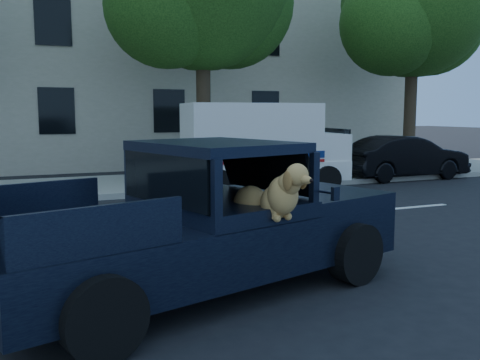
% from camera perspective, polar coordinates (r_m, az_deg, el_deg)
% --- Properties ---
extents(ground, '(120.00, 120.00, 0.00)m').
position_cam_1_polar(ground, '(6.47, -17.99, -12.62)').
color(ground, black).
rests_on(ground, ground).
extents(far_sidewalk, '(60.00, 4.00, 0.15)m').
position_cam_1_polar(far_sidewalk, '(15.43, -21.14, -1.00)').
color(far_sidewalk, gray).
rests_on(far_sidewalk, ground).
extents(lane_stripes, '(21.60, 0.14, 0.01)m').
position_cam_1_polar(lane_stripes, '(10.03, -8.33, -5.22)').
color(lane_stripes, silver).
rests_on(lane_stripes, ground).
extents(street_tree_right, '(6.00, 5.20, 8.60)m').
position_cam_1_polar(street_tree_right, '(21.01, 18.10, 16.65)').
color(street_tree_right, '#332619').
rests_on(street_tree_right, ground).
extents(building_main, '(26.00, 6.00, 9.00)m').
position_cam_1_polar(building_main, '(22.97, -14.68, 12.88)').
color(building_main, beige).
rests_on(building_main, ground).
extents(pickup_truck, '(5.39, 3.29, 1.81)m').
position_cam_1_polar(pickup_truck, '(6.42, -4.76, -6.74)').
color(pickup_truck, black).
rests_on(pickup_truck, ground).
extents(mail_truck, '(4.58, 2.66, 2.40)m').
position_cam_1_polar(mail_truck, '(14.83, 2.20, 2.95)').
color(mail_truck, silver).
rests_on(mail_truck, ground).
extents(parked_sedan, '(1.51, 4.26, 1.40)m').
position_cam_1_polar(parked_sedan, '(18.06, 17.11, 2.31)').
color(parked_sedan, black).
rests_on(parked_sedan, ground).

